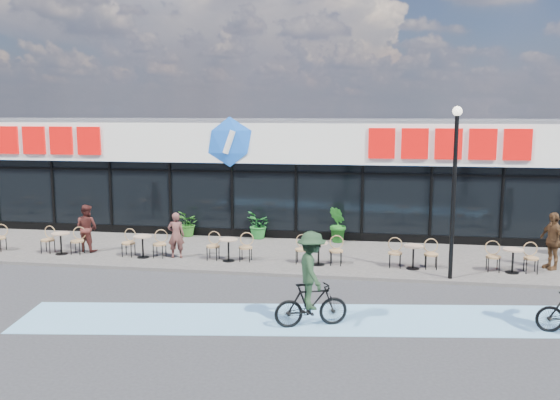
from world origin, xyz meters
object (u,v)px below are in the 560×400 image
Objects in this scene: potted_plant_left at (188,223)px; pedestrian_a at (552,241)px; lamp_post at (454,177)px; patron_left at (176,235)px; patron_right at (87,228)px; potted_plant_mid at (259,225)px; cyclist_a at (311,284)px; potted_plant_right at (338,225)px.

pedestrian_a is at bearing -12.50° from potted_plant_left.
patron_left is at bearing 172.89° from lamp_post.
potted_plant_mid is at bearing -138.72° from patron_right.
cyclist_a is at bearing -56.32° from potted_plant_left.
cyclist_a is at bearing -71.16° from potted_plant_mid.
cyclist_a is (8.50, -5.76, 0.11)m from patron_right.
potted_plant_mid is 0.79× the size of potted_plant_right.
potted_plant_right reaches higher than potted_plant_mid.
cyclist_a reaches higher than potted_plant_mid.
patron_left is at bearing -122.81° from potted_plant_mid.
patron_left is 0.68× the size of cyclist_a.
lamp_post is 4.16m from pedestrian_a.
lamp_post reaches higher than pedestrian_a.
potted_plant_left is 0.62× the size of patron_right.
pedestrian_a is (9.82, -2.82, 0.35)m from potted_plant_mid.
patron_right reaches higher than patron_left.
lamp_post is 3.25× the size of patron_left.
potted_plant_left is 12.94m from pedestrian_a.
patron_right is 0.92× the size of pedestrian_a.
potted_plant_left is at bearing 154.94° from lamp_post.
cyclist_a is at bearing -90.53° from potted_plant_right.
lamp_post is 3.65× the size of potted_plant_right.
patron_left is at bearing -148.81° from potted_plant_right.
potted_plant_right is at bearing 130.01° from lamp_post.
patron_left reaches higher than potted_plant_right.
pedestrian_a is at bearing 40.60° from cyclist_a.
pedestrian_a is (11.96, 0.51, 0.13)m from patron_left.
patron_right is (-12.13, 1.49, -2.16)m from lamp_post.
potted_plant_left is at bearing -179.58° from potted_plant_mid.
cyclist_a reaches higher than patron_left.
patron_right is at bearing 173.01° from lamp_post.
potted_plant_left is 0.66× the size of patron_left.
patron_right is (-8.58, -2.75, 0.14)m from potted_plant_right.
pedestrian_a is 0.79× the size of cyclist_a.
patron_left is 0.86× the size of pedestrian_a.
potted_plant_mid is at bearing 146.17° from lamp_post.
lamp_post is at bearing 49.63° from cyclist_a.
lamp_post is 5.97m from cyclist_a.
potted_plant_left is 0.57× the size of pedestrian_a.
potted_plant_mid is 0.48× the size of cyclist_a.
pedestrian_a reaches higher than patron_right.
potted_plant_mid is at bearing 0.42° from potted_plant_left.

